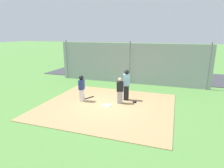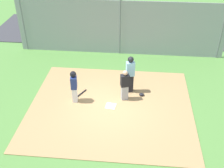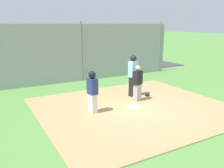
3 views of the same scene
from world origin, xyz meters
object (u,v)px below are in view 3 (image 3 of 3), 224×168
catcher (137,83)px  catcher_mask (147,95)px  umpire (133,74)px  runner (92,90)px  home_plate (134,107)px  parked_car_blue (12,66)px  parked_car_green (103,58)px  baseball_bat (91,107)px

catcher → catcher_mask: (-0.79, -0.33, -0.71)m
catcher_mask → umpire: bearing=-28.3°
runner → home_plate: bearing=-16.5°
catcher_mask → parked_car_blue: parked_car_blue is taller
home_plate → catcher_mask: catcher_mask is taller
runner → catcher_mask: size_ratio=6.49×
catcher_mask → parked_car_green: (-2.07, -8.38, 0.52)m
runner → baseball_bat: size_ratio=2.03×
baseball_bat → catcher_mask: (-2.86, -0.16, 0.03)m
umpire → parked_car_green: 8.50m
home_plate → umpire: (-0.78, -1.27, 0.98)m
catcher → parked_car_blue: catcher is taller
parked_car_green → runner: bearing=57.7°
umpire → parked_car_green: bearing=145.7°
baseball_bat → catcher: bearing=-67.7°
catcher → baseball_bat: size_ratio=1.97×
home_plate → baseball_bat: bearing=-28.0°
catcher → baseball_bat: bearing=-112.9°
catcher_mask → parked_car_green: 8.65m
catcher → parked_car_green: (-2.86, -8.71, -0.19)m
parked_car_green → catcher: bearing=68.8°
home_plate → umpire: umpire is taller
home_plate → runner: 1.89m
home_plate → parked_car_green: (-3.44, -9.33, 0.57)m
home_plate → runner: bearing=-8.5°
catcher → catcher_mask: size_ratio=6.29×
home_plate → catcher_mask: bearing=-145.1°
runner → catcher_mask: bearing=5.2°
umpire → runner: (2.44, 1.02, -0.12)m
home_plate → baseball_bat: baseball_bat is taller
home_plate → parked_car_green: size_ratio=0.10×
catcher_mask → parked_car_blue: bearing=-59.1°
catcher → umpire: bearing=144.4°
runner → baseball_bat: 1.02m
catcher → runner: (2.24, 0.37, 0.10)m
catcher → parked_car_green: bearing=143.6°
home_plate → baseball_bat: (1.49, -0.79, 0.02)m
catcher → parked_car_blue: 9.10m
home_plate → catcher: 1.14m
parked_car_green → umpire: bearing=68.7°
catcher_mask → catcher: bearing=22.9°
runner → baseball_bat: (-0.17, -0.54, -0.85)m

